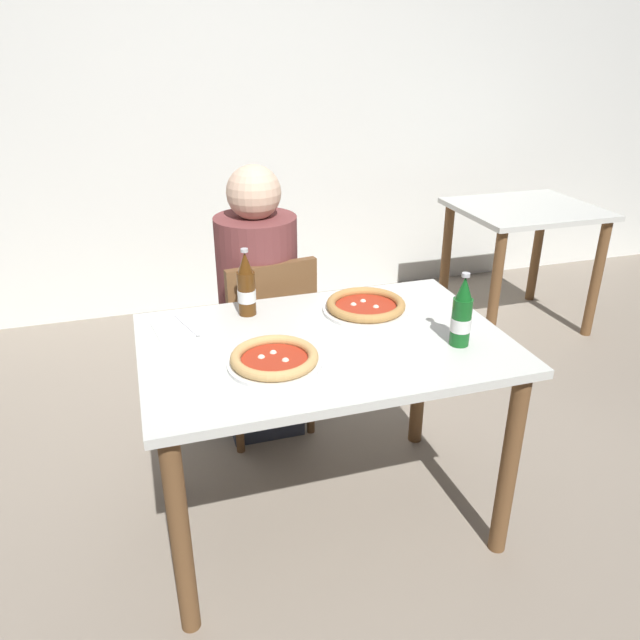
# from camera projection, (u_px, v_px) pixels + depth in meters

# --- Properties ---
(ground_plane) EXTENTS (8.00, 8.00, 0.00)m
(ground_plane) POSITION_uv_depth(u_px,v_px,m) (324.00, 515.00, 2.35)
(ground_plane) COLOR gray
(back_wall_tiled) EXTENTS (7.00, 0.10, 2.60)m
(back_wall_tiled) POSITION_uv_depth(u_px,v_px,m) (215.00, 102.00, 3.71)
(back_wall_tiled) COLOR white
(back_wall_tiled) RESTS_ON ground_plane
(dining_table_main) EXTENTS (1.20, 0.80, 0.75)m
(dining_table_main) POSITION_uv_depth(u_px,v_px,m) (324.00, 370.00, 2.08)
(dining_table_main) COLOR silver
(dining_table_main) RESTS_ON ground_plane
(chair_behind_table) EXTENTS (0.45, 0.45, 0.85)m
(chair_behind_table) POSITION_uv_depth(u_px,v_px,m) (265.00, 337.00, 2.65)
(chair_behind_table) COLOR brown
(chair_behind_table) RESTS_ON ground_plane
(diner_seated) EXTENTS (0.34, 0.34, 1.21)m
(diner_seated) POSITION_uv_depth(u_px,v_px,m) (259.00, 311.00, 2.65)
(diner_seated) COLOR #2D3342
(diner_seated) RESTS_ON ground_plane
(dining_table_background) EXTENTS (0.80, 0.70, 0.75)m
(dining_table_background) POSITION_uv_depth(u_px,v_px,m) (523.00, 232.00, 3.68)
(dining_table_background) COLOR silver
(dining_table_background) RESTS_ON ground_plane
(pizza_margherita_near) EXTENTS (0.31, 0.31, 0.04)m
(pizza_margherita_near) POSITION_uv_depth(u_px,v_px,m) (366.00, 306.00, 2.23)
(pizza_margherita_near) COLOR white
(pizza_margherita_near) RESTS_ON dining_table_main
(pizza_marinara_far) EXTENTS (0.29, 0.29, 0.04)m
(pizza_marinara_far) POSITION_uv_depth(u_px,v_px,m) (274.00, 359.00, 1.87)
(pizza_marinara_far) COLOR white
(pizza_marinara_far) RESTS_ON dining_table_main
(beer_bottle_left) EXTENTS (0.07, 0.07, 0.25)m
(beer_bottle_left) POSITION_uv_depth(u_px,v_px,m) (462.00, 315.00, 1.96)
(beer_bottle_left) COLOR #14591E
(beer_bottle_left) RESTS_ON dining_table_main
(beer_bottle_center) EXTENTS (0.07, 0.07, 0.25)m
(beer_bottle_center) POSITION_uv_depth(u_px,v_px,m) (246.00, 287.00, 2.18)
(beer_bottle_center) COLOR #512D0F
(beer_bottle_center) RESTS_ON dining_table_main
(napkin_with_cutlery) EXTENTS (0.20, 0.20, 0.01)m
(napkin_with_cutlery) POSITION_uv_depth(u_px,v_px,m) (181.00, 327.00, 2.11)
(napkin_with_cutlery) COLOR white
(napkin_with_cutlery) RESTS_ON dining_table_main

